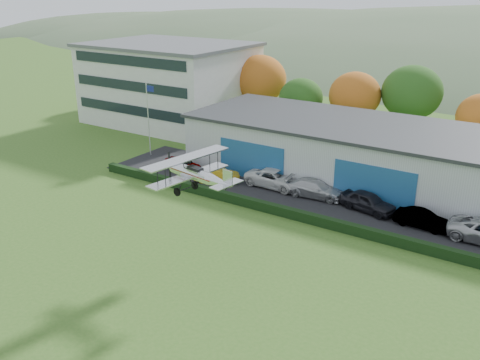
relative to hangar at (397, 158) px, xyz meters
The scene contains 14 objects.
ground 28.55m from the hangar, 100.13° to the right, with size 300.00×300.00×0.00m, color #38641F.
apron 7.72m from the hangar, 105.99° to the right, with size 48.00×9.00×0.05m, color black.
hedge 12.16m from the hangar, 99.64° to the right, with size 46.00×0.60×0.80m, color black.
hangar is the anchor object (origin of this frame).
office_block 33.84m from the hangar, 167.99° to the left, with size 20.60×15.60×10.40m.
flagpole 25.68m from the hangar, 166.49° to the right, with size 1.05×0.10×8.00m.
tree_belt 13.63m from the hangar, 108.16° to the left, with size 75.70×13.22×10.12m.
car_0 20.57m from the hangar, 157.68° to the right, with size 1.63×4.04×1.38m, color gray.
car_1 16.74m from the hangar, 149.03° to the right, with size 1.49×4.27×1.41m, color gold.
car_2 11.31m from the hangar, 143.37° to the right, with size 2.62×5.69×1.58m, color silver.
car_3 8.56m from the hangar, 125.56° to the right, with size 2.15×5.28×1.53m, color silver.
car_4 7.40m from the hangar, 89.48° to the right, with size 1.90×4.72×1.61m, color black.
car_5 9.36m from the hangar, 59.49° to the right, with size 1.45×4.16×1.37m, color gray.
biplane 22.56m from the hangar, 107.36° to the right, with size 5.86×6.70×2.49m.
Camera 1 is at (17.56, -17.48, 17.62)m, focal length 38.59 mm.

